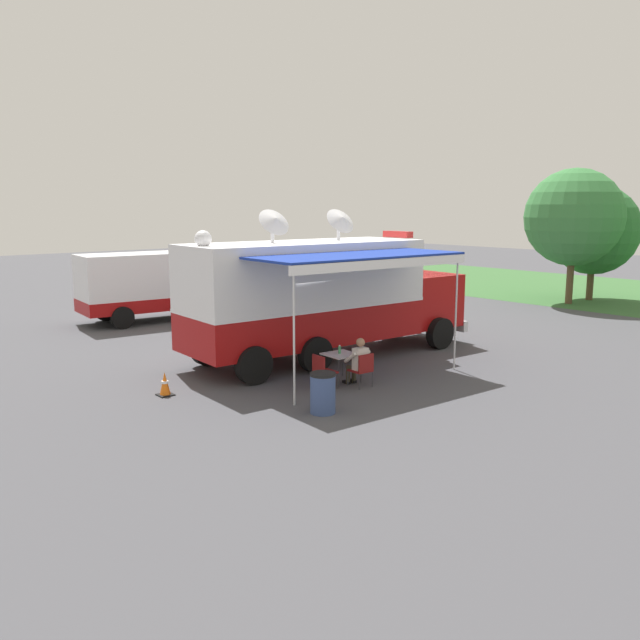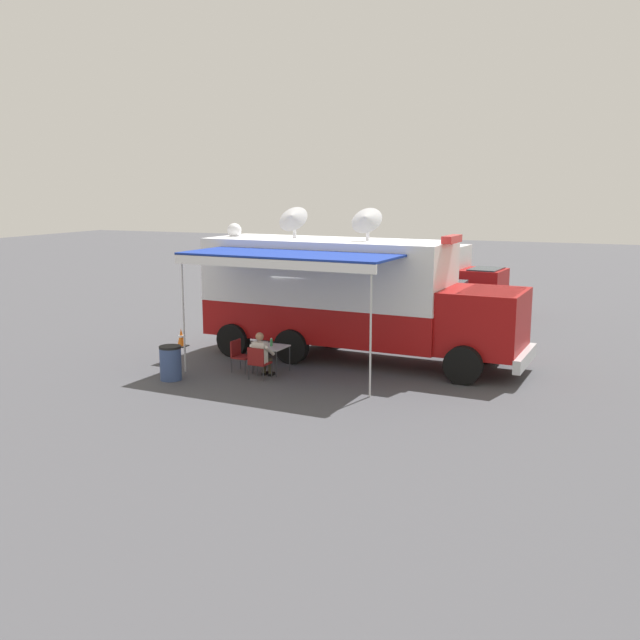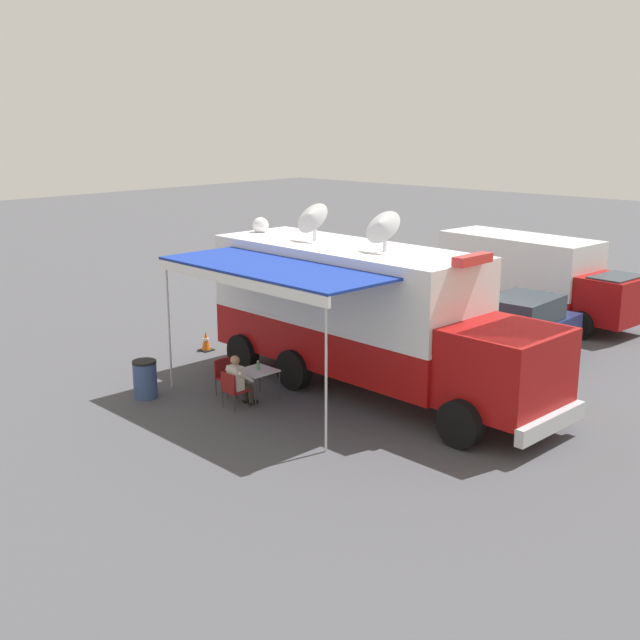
% 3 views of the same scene
% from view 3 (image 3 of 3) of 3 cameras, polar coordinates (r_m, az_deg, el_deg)
% --- Properties ---
extents(ground_plane, '(100.00, 100.00, 0.00)m').
position_cam_3_polar(ground_plane, '(20.18, 1.77, -4.49)').
color(ground_plane, '#47474C').
extents(lot_stripe, '(0.39, 4.80, 0.01)m').
position_cam_3_polar(lot_stripe, '(21.29, 10.46, -3.71)').
color(lot_stripe, silver).
rests_on(lot_stripe, ground).
extents(command_truck, '(5.17, 9.61, 4.53)m').
position_cam_3_polar(command_truck, '(19.12, 3.36, 0.50)').
color(command_truck, '#9E0F0F').
rests_on(command_truck, ground).
extents(folding_table, '(0.84, 0.84, 0.73)m').
position_cam_3_polar(folding_table, '(18.83, -4.52, -3.77)').
color(folding_table, silver).
rests_on(folding_table, ground).
extents(water_bottle, '(0.07, 0.07, 0.22)m').
position_cam_3_polar(water_bottle, '(18.81, -4.46, -3.27)').
color(water_bottle, '#3F9959').
rests_on(water_bottle, folding_table).
extents(folding_chair_at_table, '(0.51, 0.51, 0.87)m').
position_cam_3_polar(folding_chair_at_table, '(18.37, -6.30, -4.81)').
color(folding_chair_at_table, maroon).
rests_on(folding_chair_at_table, ground).
extents(folding_chair_beside_table, '(0.51, 0.51, 0.87)m').
position_cam_3_polar(folding_chair_beside_table, '(19.33, -6.76, -3.84)').
color(folding_chair_beside_table, maroon).
rests_on(folding_chair_beside_table, ground).
extents(seated_responder, '(0.68, 0.57, 1.25)m').
position_cam_3_polar(seated_responder, '(18.43, -5.85, -4.28)').
color(seated_responder, silver).
rests_on(seated_responder, ground).
extents(trash_bin, '(0.57, 0.57, 0.91)m').
position_cam_3_polar(trash_bin, '(19.45, -12.43, -4.15)').
color(trash_bin, '#384C7F').
rests_on(trash_bin, ground).
extents(traffic_cone, '(0.36, 0.36, 0.58)m').
position_cam_3_polar(traffic_cone, '(23.04, -8.18, -1.50)').
color(traffic_cone, black).
rests_on(traffic_cone, ground).
extents(support_truck, '(2.87, 6.98, 2.70)m').
position_cam_3_polar(support_truck, '(27.18, 14.91, 2.98)').
color(support_truck, white).
rests_on(support_truck, ground).
extents(car_behind_truck, '(4.24, 2.09, 1.76)m').
position_cam_3_polar(car_behind_truck, '(22.50, 14.11, -0.60)').
color(car_behind_truck, navy).
rests_on(car_behind_truck, ground).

